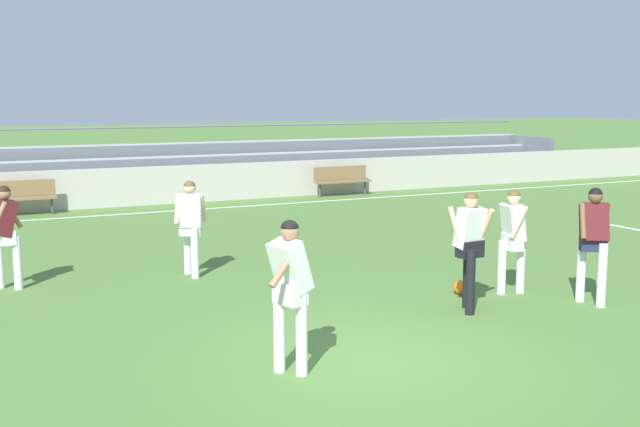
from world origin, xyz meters
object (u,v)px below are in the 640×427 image
object	(u,v)px
bench_centre_sideline	(342,178)
player_dark_pressing_high	(6,228)
soccer_ball	(460,287)
bleacher_stand	(204,166)
player_white_dropping_back	(190,220)
player_dark_wide_right	(593,235)
player_white_overlapping	(513,232)
player_white_on_ball	(470,240)
player_white_deep_cover	(290,282)
bench_far_left	(19,195)

from	to	relation	value
bench_centre_sideline	player_dark_pressing_high	bearing A→B (deg)	-141.46
soccer_ball	bleacher_stand	bearing A→B (deg)	88.39
bleacher_stand	player_white_dropping_back	world-z (taller)	bleacher_stand
player_dark_wide_right	player_white_dropping_back	bearing A→B (deg)	137.57
player_white_overlapping	player_dark_pressing_high	world-z (taller)	player_dark_pressing_high
player_white_on_ball	player_white_deep_cover	distance (m)	3.50
bench_far_left	player_dark_pressing_high	distance (m)	8.18
player_white_on_ball	player_white_dropping_back	bearing A→B (deg)	126.88
player_dark_pressing_high	bench_far_left	bearing A→B (deg)	83.79
bleacher_stand	player_dark_wide_right	world-z (taller)	bleacher_stand
bench_far_left	player_dark_pressing_high	xyz separation A→B (m)	(-0.88, -8.12, 0.43)
bench_far_left	player_dark_pressing_high	world-z (taller)	player_dark_pressing_high
player_dark_pressing_high	player_white_on_ball	bearing A→B (deg)	-36.43
player_dark_pressing_high	player_white_deep_cover	bearing A→B (deg)	-65.62
soccer_ball	player_white_overlapping	bearing A→B (deg)	-22.42
bench_far_left	player_white_on_ball	world-z (taller)	player_white_on_ball
bench_far_left	player_dark_pressing_high	size ratio (longest dim) A/B	1.09
player_white_on_ball	player_white_dropping_back	distance (m)	4.83
player_white_on_ball	player_white_overlapping	bearing A→B (deg)	23.86
player_white_deep_cover	player_white_dropping_back	distance (m)	5.08
bench_centre_sideline	bench_far_left	size ratio (longest dim) A/B	1.00
player_white_dropping_back	player_dark_pressing_high	bearing A→B (deg)	172.22
bleacher_stand	player_white_on_ball	bearing A→B (deg)	-93.32
bench_far_left	player_dark_wide_right	xyz separation A→B (m)	(6.73, -12.84, 0.49)
bench_centre_sideline	bench_far_left	world-z (taller)	same
player_white_on_ball	player_dark_wide_right	distance (m)	1.91
bench_centre_sideline	bleacher_stand	bearing A→B (deg)	143.56
player_white_dropping_back	soccer_ball	world-z (taller)	player_white_dropping_back
player_white_deep_cover	player_dark_pressing_high	bearing A→B (deg)	114.38
bench_centre_sideline	bench_far_left	bearing A→B (deg)	180.00
player_white_overlapping	player_dark_wide_right	distance (m)	1.20
player_white_on_ball	player_dark_pressing_high	distance (m)	7.16
player_white_deep_cover	player_dark_pressing_high	xyz separation A→B (m)	(-2.47, 5.45, -0.05)
player_dark_wide_right	player_white_dropping_back	xyz separation A→B (m)	(-4.74, 4.34, -0.07)
bleacher_stand	bench_centre_sideline	bearing A→B (deg)	-36.44
bleacher_stand	bench_centre_sideline	world-z (taller)	bleacher_stand
bench_centre_sideline	player_white_on_ball	world-z (taller)	player_white_on_ball
bench_centre_sideline	player_white_dropping_back	size ratio (longest dim) A/B	1.10
player_dark_pressing_high	bleacher_stand	bearing A→B (deg)	58.29
player_white_overlapping	bleacher_stand	bearing A→B (deg)	91.31
bleacher_stand	player_dark_wide_right	bearing A→B (deg)	-86.39
player_white_deep_cover	player_white_on_ball	bearing A→B (deg)	20.00
player_white_dropping_back	soccer_ball	bearing A→B (deg)	-41.95
bench_centre_sideline	player_white_dropping_back	distance (m)	11.23
bench_centre_sideline	player_dark_wide_right	xyz separation A→B (m)	(-2.58, -12.84, 0.49)
bench_far_left	player_white_deep_cover	world-z (taller)	player_white_deep_cover
bench_centre_sideline	player_white_deep_cover	distance (m)	15.62
player_white_on_ball	soccer_ball	xyz separation A→B (m)	(0.47, 0.83, -0.91)
bench_far_left	player_white_dropping_back	size ratio (longest dim) A/B	1.10
bleacher_stand	player_dark_pressing_high	world-z (taller)	bleacher_stand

